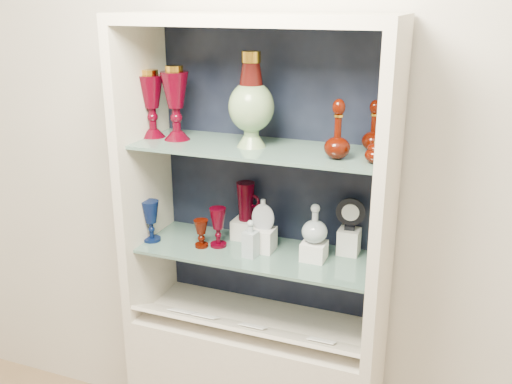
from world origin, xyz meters
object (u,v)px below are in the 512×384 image
at_px(pedestal_lamp_left, 152,104).
at_px(ruby_pitcher, 246,201).
at_px(pedestal_lamp_right, 176,103).
at_px(flat_flask, 263,214).
at_px(clear_square_bottle, 251,238).
at_px(ruby_decanter_b, 374,124).
at_px(ruby_goblet_small, 201,233).
at_px(cameo_medallion, 350,213).
at_px(enamel_urn, 251,100).
at_px(cobalt_goblet, 151,221).
at_px(ruby_decanter_a, 338,126).
at_px(lidded_bowl, 376,151).
at_px(clear_round_decanter, 315,224).
at_px(ruby_goblet_tall, 218,227).

relative_size(pedestal_lamp_left, ruby_pitcher, 1.65).
distance_m(pedestal_lamp_right, flat_flask, 0.54).
height_order(pedestal_lamp_left, clear_square_bottle, pedestal_lamp_left).
height_order(ruby_decanter_b, clear_square_bottle, ruby_decanter_b).
distance_m(ruby_goblet_small, cameo_medallion, 0.59).
bearing_deg(cameo_medallion, pedestal_lamp_right, -177.04).
relative_size(pedestal_lamp_right, enamel_urn, 0.82).
height_order(clear_square_bottle, cameo_medallion, cameo_medallion).
height_order(cobalt_goblet, ruby_goblet_small, cobalt_goblet).
bearing_deg(cobalt_goblet, ruby_decanter_a, 0.06).
distance_m(ruby_decanter_b, lidded_bowl, 0.18).
bearing_deg(clear_round_decanter, ruby_decanter_b, 26.33).
relative_size(ruby_goblet_tall, clear_round_decanter, 1.11).
relative_size(ruby_decanter_b, ruby_pitcher, 1.22).
xyz_separation_m(pedestal_lamp_right, lidded_bowl, (0.77, -0.06, -0.10)).
relative_size(ruby_decanter_a, cobalt_goblet, 1.34).
xyz_separation_m(pedestal_lamp_left, pedestal_lamp_right, (0.11, -0.01, 0.01)).
bearing_deg(cameo_medallion, ruby_pitcher, 173.55).
bearing_deg(ruby_pitcher, ruby_goblet_small, -121.13).
distance_m(ruby_goblet_small, flat_flask, 0.26).
relative_size(clear_square_bottle, flat_flask, 1.19).
bearing_deg(ruby_decanter_a, ruby_goblet_tall, 174.39).
height_order(enamel_urn, cobalt_goblet, enamel_urn).
bearing_deg(ruby_goblet_small, pedestal_lamp_right, 161.29).
distance_m(lidded_bowl, ruby_goblet_tall, 0.72).
bearing_deg(lidded_bowl, ruby_pitcher, 162.00).
height_order(lidded_bowl, flat_flask, lidded_bowl).
height_order(ruby_decanter_a, clear_round_decanter, ruby_decanter_a).
bearing_deg(ruby_decanter_b, clear_round_decanter, -153.67).
bearing_deg(clear_square_bottle, ruby_decanter_a, -0.35).
distance_m(lidded_bowl, flat_flask, 0.53).
bearing_deg(ruby_goblet_tall, clear_round_decanter, 2.64).
bearing_deg(enamel_urn, pedestal_lamp_right, -179.74).
distance_m(lidded_bowl, clear_round_decanter, 0.39).
bearing_deg(ruby_goblet_tall, clear_square_bottle, -15.92).
height_order(pedestal_lamp_left, cobalt_goblet, pedestal_lamp_left).
relative_size(ruby_goblet_small, ruby_pitcher, 0.72).
bearing_deg(clear_round_decanter, lidded_bowl, -18.87).
xyz_separation_m(ruby_decanter_b, cobalt_goblet, (-0.84, -0.15, -0.43)).
distance_m(cobalt_goblet, clear_square_bottle, 0.43).
relative_size(lidded_bowl, ruby_pitcher, 0.51).
height_order(pedestal_lamp_right, cobalt_goblet, pedestal_lamp_right).
bearing_deg(clear_square_bottle, cobalt_goblet, -179.63).
bearing_deg(flat_flask, cobalt_goblet, -178.25).
height_order(enamel_urn, flat_flask, enamel_urn).
distance_m(enamel_urn, ruby_decanter_b, 0.45).
height_order(enamel_urn, lidded_bowl, enamel_urn).
distance_m(lidded_bowl, cameo_medallion, 0.36).
bearing_deg(cameo_medallion, ruby_decanter_a, -105.73).
height_order(ruby_decanter_b, flat_flask, ruby_decanter_b).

